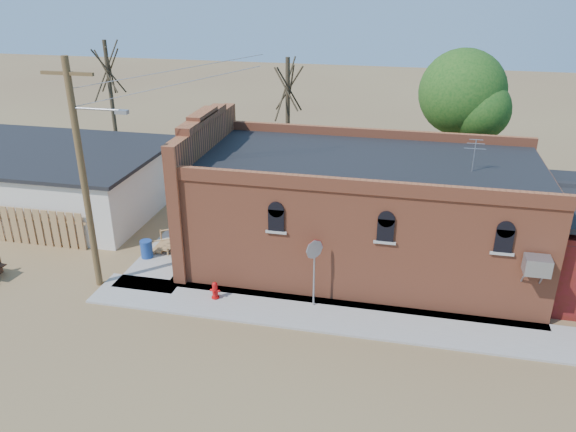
% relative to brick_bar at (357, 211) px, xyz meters
% --- Properties ---
extents(ground, '(120.00, 120.00, 0.00)m').
position_rel_brick_bar_xyz_m(ground, '(-1.64, -5.49, -2.34)').
color(ground, brown).
rests_on(ground, ground).
extents(sidewalk_south, '(19.00, 2.20, 0.08)m').
position_rel_brick_bar_xyz_m(sidewalk_south, '(-0.14, -4.59, -2.30)').
color(sidewalk_south, '#9E9991').
rests_on(sidewalk_south, ground).
extents(sidewalk_west, '(2.60, 10.00, 0.08)m').
position_rel_brick_bar_xyz_m(sidewalk_west, '(-7.94, 0.51, -2.30)').
color(sidewalk_west, '#9E9991').
rests_on(sidewalk_west, ground).
extents(brick_bar, '(16.40, 7.97, 6.30)m').
position_rel_brick_bar_xyz_m(brick_bar, '(0.00, 0.00, 0.00)').
color(brick_bar, '#B85938').
rests_on(brick_bar, ground).
extents(wood_fence, '(5.20, 0.10, 1.80)m').
position_rel_brick_bar_xyz_m(wood_fence, '(-14.44, -1.69, -1.44)').
color(wood_fence, '#AE764E').
rests_on(wood_fence, ground).
extents(utility_pole, '(3.12, 0.26, 9.00)m').
position_rel_brick_bar_xyz_m(utility_pole, '(-9.79, -4.29, 2.43)').
color(utility_pole, brown).
rests_on(utility_pole, ground).
extents(tree_bare_near, '(2.80, 2.80, 7.65)m').
position_rel_brick_bar_xyz_m(tree_bare_near, '(-4.64, 7.51, 3.62)').
color(tree_bare_near, '#443727').
rests_on(tree_bare_near, ground).
extents(tree_bare_far, '(2.80, 2.80, 8.16)m').
position_rel_brick_bar_xyz_m(tree_bare_far, '(-15.64, 8.51, 4.02)').
color(tree_bare_far, '#443727').
rests_on(tree_bare_far, ground).
extents(tree_leafy, '(4.40, 4.40, 8.15)m').
position_rel_brick_bar_xyz_m(tree_leafy, '(4.36, 8.01, 3.59)').
color(tree_leafy, '#443727').
rests_on(tree_leafy, ground).
extents(fire_hydrant, '(0.40, 0.37, 0.70)m').
position_rel_brick_bar_xyz_m(fire_hydrant, '(-4.87, -4.40, -1.92)').
color(fire_hydrant, red).
rests_on(fire_hydrant, sidewalk_south).
extents(stop_sign, '(0.53, 0.61, 2.73)m').
position_rel_brick_bar_xyz_m(stop_sign, '(-1.10, -4.06, -0.16)').
color(stop_sign, '#97979D').
rests_on(stop_sign, sidewalk_south).
extents(trash_barrel, '(0.55, 0.55, 0.80)m').
position_rel_brick_bar_xyz_m(trash_barrel, '(-8.91, -1.86, -1.86)').
color(trash_barrel, navy).
rests_on(trash_barrel, sidewalk_west).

